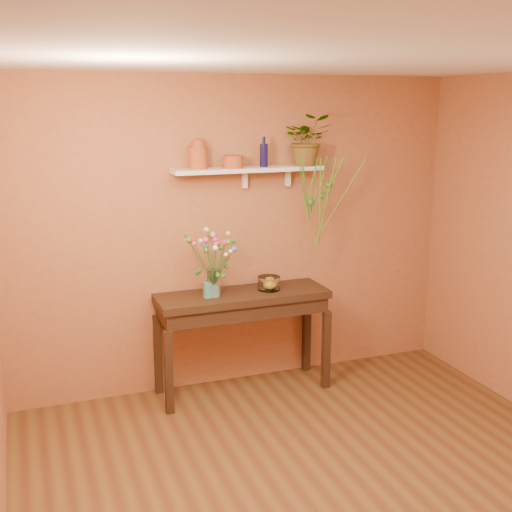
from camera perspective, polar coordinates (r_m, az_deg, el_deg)
room at (r=3.84m, az=8.11°, el=-3.57°), size 4.04×4.04×2.70m
sideboard at (r=5.52m, az=-1.19°, el=-4.54°), size 1.47×0.47×0.89m
wall_shelf at (r=5.44m, az=-0.60°, el=7.63°), size 1.30×0.24×0.19m
terracotta_jug at (r=5.28m, az=-5.18°, el=8.94°), size 0.17×0.17×0.25m
terracotta_pot at (r=5.36m, az=-2.06°, el=8.33°), size 0.17×0.17×0.10m
blue_bottle at (r=5.45m, az=0.70°, el=8.96°), size 0.08×0.08×0.25m
spider_plant at (r=5.62m, az=4.58°, el=10.22°), size 0.48×0.44×0.43m
plant_fronds at (r=5.54m, az=5.63°, el=5.39°), size 0.57×0.31×0.84m
glass_vase at (r=5.36m, az=-3.76°, el=-2.58°), size 0.11×0.11×0.23m
bouquet at (r=5.27m, az=-3.79°, el=0.51°), size 0.42×0.49×0.45m
glass_bowl at (r=5.55m, az=1.15°, el=-2.46°), size 0.19×0.19×0.12m
lemon at (r=5.56m, az=1.23°, el=-2.53°), size 0.08×0.08×0.08m
carton at (r=5.33m, az=-4.28°, el=-3.03°), size 0.07×0.06×0.13m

